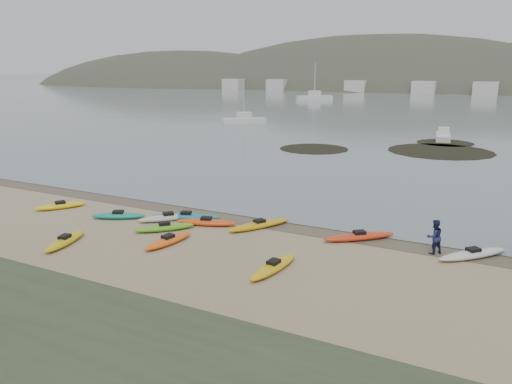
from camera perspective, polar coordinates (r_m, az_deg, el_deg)
The scene contains 8 objects.
ground at distance 27.39m, azimuth -0.00°, elevation -3.05°, with size 600.00×600.00×0.00m, color tan.
wet_sand at distance 27.13m, azimuth -0.29°, elevation -3.20°, with size 60.00×60.00×0.00m, color brown.
water at distance 323.52m, azimuth 26.06°, elevation 11.18°, with size 1200.00×1200.00×0.00m, color slate.
kayaks at distance 25.14m, azimuth -5.32°, elevation -4.27°, with size 24.72×10.15×0.34m.
person_east at distance 23.46m, azimuth 19.71°, elevation -4.83°, with size 0.76×0.60×1.57m, color navy.
kelp_mats at distance 53.15m, azimuth 17.05°, elevation 4.72°, with size 20.15×17.01×0.04m.
moored_boats at distance 107.09m, azimuth 23.61°, elevation 8.84°, with size 85.69×75.75×1.28m.
far_town at distance 168.41m, azimuth 26.05°, elevation 10.55°, with size 199.00×5.00×4.00m.
Camera 1 is at (12.17, -23.19, 8.02)m, focal length 35.00 mm.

